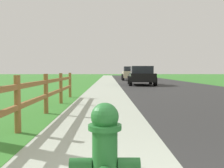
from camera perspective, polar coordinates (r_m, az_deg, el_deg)
ground_plane at (r=25.98m, az=0.96°, el=0.61°), size 120.00×120.00×0.00m
road_asphalt at (r=28.30m, az=7.94°, el=0.78°), size 7.00×66.00×0.01m
curb_concrete at (r=28.05m, az=-5.30°, el=0.78°), size 6.00×66.00×0.01m
grass_verge at (r=28.21m, az=-8.34°, el=0.78°), size 5.00×66.00×0.00m
fire_hydrant at (r=1.84m, az=-1.63°, el=-17.10°), size 0.50×0.41×0.84m
rail_fence at (r=5.50m, az=-17.20°, el=-2.26°), size 0.11×9.90×0.99m
parked_suv_black at (r=19.28m, az=6.65°, el=1.96°), size 2.12×4.28×1.43m
parked_car_beige at (r=29.22m, az=4.34°, el=2.41°), size 2.20×4.33×1.58m
parked_car_red at (r=38.45m, az=4.08°, el=2.57°), size 2.32×4.44×1.64m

